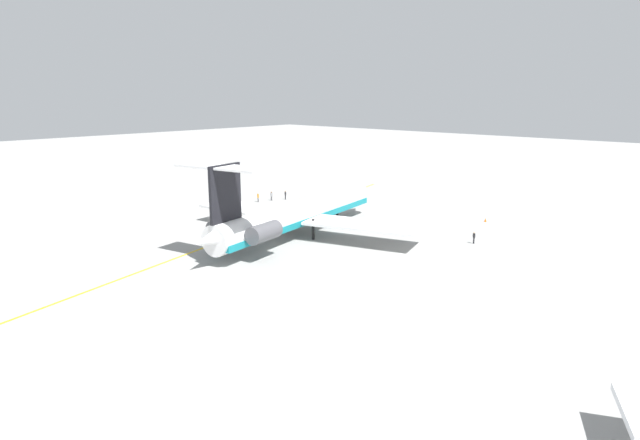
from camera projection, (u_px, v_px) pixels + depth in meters
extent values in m
plane|color=gray|center=(280.00, 228.00, 82.54)|extent=(396.48, 396.48, 0.00)
cylinder|color=white|center=(299.00, 213.00, 78.20)|extent=(36.20, 10.42, 3.85)
cone|color=white|center=(358.00, 194.00, 93.19)|extent=(4.62, 4.37, 3.70)
cone|color=white|center=(213.00, 239.00, 63.14)|extent=(6.12, 4.25, 3.27)
cube|color=teal|center=(299.00, 219.00, 78.40)|extent=(35.43, 10.35, 0.85)
cube|color=white|center=(249.00, 209.00, 84.09)|extent=(7.28, 16.48, 0.39)
cube|color=white|center=(364.00, 225.00, 73.95)|extent=(10.35, 17.10, 0.39)
cylinder|color=#515156|center=(225.00, 226.00, 69.39)|extent=(5.14, 3.08, 2.23)
cube|color=white|center=(229.00, 227.00, 69.05)|extent=(3.07, 1.74, 0.46)
cylinder|color=#515156|center=(264.00, 232.00, 66.23)|extent=(5.14, 3.08, 2.23)
cube|color=white|center=(260.00, 232.00, 66.57)|extent=(3.07, 1.74, 0.46)
cube|color=black|center=(225.00, 193.00, 64.00)|extent=(5.20, 1.34, 6.82)
cube|color=white|center=(202.00, 165.00, 64.52)|extent=(4.58, 6.18, 0.27)
cube|color=white|center=(243.00, 169.00, 61.38)|extent=(4.58, 6.18, 0.27)
cylinder|color=black|center=(337.00, 211.00, 87.76)|extent=(0.42, 0.42, 2.92)
cylinder|color=black|center=(277.00, 224.00, 79.17)|extent=(0.42, 0.42, 2.92)
cylinder|color=black|center=(313.00, 229.00, 76.03)|extent=(0.42, 0.42, 2.92)
cylinder|color=black|center=(473.00, 241.00, 74.19)|extent=(0.10, 0.10, 0.80)
cylinder|color=black|center=(474.00, 241.00, 74.08)|extent=(0.10, 0.10, 0.80)
cylinder|color=#262628|center=(474.00, 236.00, 73.97)|extent=(0.27, 0.27, 0.63)
sphere|color=#DBB28E|center=(474.00, 233.00, 73.87)|extent=(0.25, 0.25, 0.25)
cylinder|color=#262628|center=(473.00, 235.00, 74.11)|extent=(0.07, 0.07, 0.54)
cylinder|color=#262628|center=(475.00, 236.00, 73.82)|extent=(0.07, 0.07, 0.54)
cylinder|color=black|center=(285.00, 197.00, 104.92)|extent=(0.10, 0.10, 0.83)
cylinder|color=black|center=(286.00, 197.00, 104.82)|extent=(0.10, 0.10, 0.83)
cylinder|color=#262628|center=(285.00, 194.00, 104.70)|extent=(0.28, 0.28, 0.66)
sphere|color=tan|center=(285.00, 191.00, 104.59)|extent=(0.26, 0.26, 0.26)
cylinder|color=#262628|center=(285.00, 193.00, 104.82)|extent=(0.08, 0.08, 0.56)
cylinder|color=#262628|center=(286.00, 194.00, 104.56)|extent=(0.08, 0.08, 0.56)
cylinder|color=black|center=(271.00, 198.00, 103.84)|extent=(0.10, 0.10, 0.82)
cylinder|color=black|center=(272.00, 198.00, 103.86)|extent=(0.10, 0.10, 0.82)
cylinder|color=gray|center=(271.00, 195.00, 103.69)|extent=(0.28, 0.28, 0.65)
sphere|color=brown|center=(271.00, 192.00, 103.58)|extent=(0.26, 0.26, 0.26)
cylinder|color=gray|center=(270.00, 194.00, 103.65)|extent=(0.08, 0.08, 0.55)
cylinder|color=gray|center=(272.00, 194.00, 103.70)|extent=(0.08, 0.08, 0.55)
cylinder|color=black|center=(258.00, 200.00, 102.31)|extent=(0.10, 0.10, 0.84)
cylinder|color=black|center=(258.00, 200.00, 102.44)|extent=(0.10, 0.10, 0.84)
cylinder|color=orange|center=(258.00, 196.00, 102.20)|extent=(0.28, 0.28, 0.67)
sphere|color=#DBB28E|center=(258.00, 194.00, 102.10)|extent=(0.26, 0.26, 0.26)
cylinder|color=orange|center=(258.00, 196.00, 102.03)|extent=(0.08, 0.08, 0.57)
cylinder|color=orange|center=(258.00, 196.00, 102.36)|extent=(0.08, 0.08, 0.57)
cone|color=#EA590F|center=(485.00, 220.00, 86.77)|extent=(0.40, 0.40, 0.55)
cone|color=#EA590F|center=(300.00, 200.00, 103.10)|extent=(0.40, 0.40, 0.55)
cube|color=gold|center=(262.00, 226.00, 84.17)|extent=(86.82, 22.12, 0.01)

